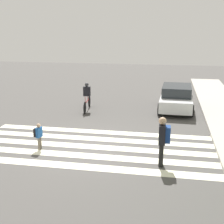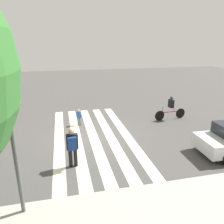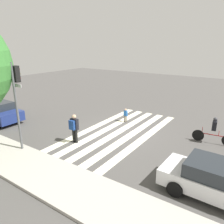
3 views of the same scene
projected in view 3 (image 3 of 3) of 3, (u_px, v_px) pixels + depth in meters
The scene contains 8 objects.
ground_plane at pixel (119, 132), 14.90m from camera, with size 60.00×60.00×0.00m, color #4C4947.
sidewalk_curb at pixel (45, 174), 9.94m from camera, with size 36.00×2.50×0.14m.
crosswalk_stripes at pixel (119, 132), 14.90m from camera, with size 4.32×10.00×0.01m.
traffic_light at pixel (17, 91), 11.34m from camera, with size 0.60×0.50×4.88m.
pedestrian_adult_blue_shirt at pixel (74, 127), 12.96m from camera, with size 0.50×0.42×1.78m.
pedestrian_adult_yellow_jacket at pixel (126, 114), 16.60m from camera, with size 0.32×0.28×1.07m.
cyclist_near_curb at pixel (214, 130), 12.92m from camera, with size 2.35×0.42×1.64m.
car_parked_dark_suv at pixel (218, 181), 8.32m from camera, with size 4.30×2.04×1.46m.
Camera 3 is at (-7.38, 11.69, 5.73)m, focal length 35.00 mm.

